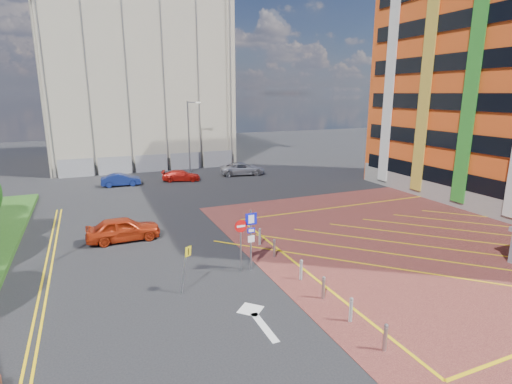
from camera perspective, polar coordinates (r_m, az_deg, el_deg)
ground at (r=19.92m, az=-0.95°, el=-12.40°), size 140.00×140.00×0.00m
forecourt at (r=27.93m, az=26.89°, el=-6.07°), size 26.00×26.00×0.02m
lamp_back at (r=46.06m, az=-9.49°, el=8.14°), size 1.53×0.16×8.00m
sign_cluster at (r=20.10m, az=-1.25°, el=-6.10°), size 1.17×0.12×3.20m
warning_sign at (r=18.39m, az=-10.03°, el=-10.05°), size 0.62×0.39×2.25m
bollard_row at (r=19.30m, az=7.44°, el=-11.88°), size 0.14×11.14×0.90m
construction_building at (r=57.00m, az=-16.90°, el=15.51°), size 21.20×19.20×22.00m
construction_fence at (r=47.84m, az=-13.50°, el=4.10°), size 21.60×0.06×2.00m
car_red_left at (r=25.91m, az=-18.42°, el=-5.01°), size 4.38×1.78×1.49m
car_blue_back at (r=41.25m, az=-18.74°, el=1.66°), size 3.79×1.56×1.22m
car_red_back at (r=42.06m, az=-10.64°, el=2.33°), size 4.18×2.61×1.13m
car_silver_back at (r=44.51m, az=-1.93°, el=3.34°), size 5.24×3.15×1.36m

